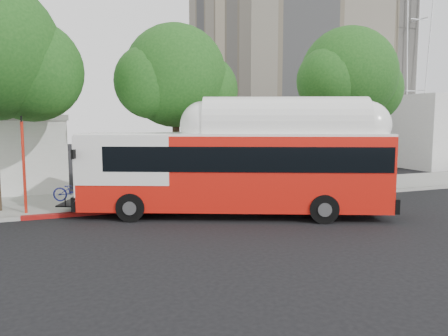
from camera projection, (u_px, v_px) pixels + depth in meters
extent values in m
plane|color=black|center=(243.00, 225.00, 16.71)|extent=(120.00, 120.00, 0.00)
cube|color=gray|center=(193.00, 195.00, 22.73)|extent=(60.00, 5.00, 0.15)
cube|color=gray|center=(209.00, 204.00, 20.32)|extent=(60.00, 0.30, 0.15)
cube|color=maroon|center=(145.00, 209.00, 19.24)|extent=(10.00, 0.32, 0.16)
sphere|color=#174714|center=(32.00, 71.00, 18.67)|extent=(4.35, 4.35, 4.35)
cylinder|color=#2D2116|center=(176.00, 146.00, 21.61)|extent=(0.36, 0.36, 5.44)
sphere|color=#174714|center=(175.00, 76.00, 21.23)|extent=(5.00, 5.00, 5.00)
sphere|color=#174714|center=(201.00, 91.00, 21.98)|extent=(3.75, 3.75, 3.75)
cylinder|color=#2D2116|center=(346.00, 139.00, 24.99)|extent=(0.36, 0.36, 5.76)
sphere|color=#174714|center=(349.00, 75.00, 24.58)|extent=(5.40, 5.40, 5.40)
sphere|color=#174714|center=(367.00, 89.00, 25.38)|extent=(4.05, 4.05, 4.05)
cube|color=red|center=(234.00, 171.00, 18.10)|extent=(12.47, 7.38, 3.00)
cube|color=black|center=(246.00, 157.00, 18.01)|extent=(11.36, 6.95, 0.98)
cube|color=white|center=(234.00, 134.00, 17.93)|extent=(12.44, 7.31, 0.10)
cube|color=white|center=(284.00, 128.00, 17.82)|extent=(6.90, 4.52, 0.57)
cube|color=black|center=(74.00, 202.00, 18.51)|extent=(1.50, 2.04, 0.06)
imported|color=navy|center=(74.00, 191.00, 18.45)|extent=(1.27, 1.88, 0.93)
cylinder|color=red|center=(24.00, 169.00, 17.90)|extent=(0.12, 0.12, 3.94)
cube|color=black|center=(21.00, 119.00, 17.67)|extent=(0.05, 0.39, 0.25)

